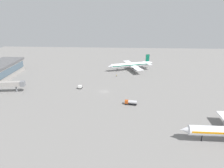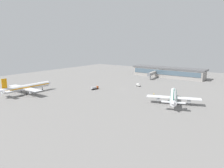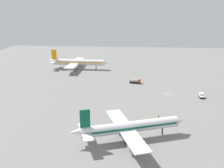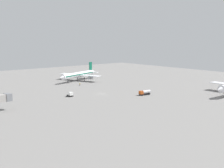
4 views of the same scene
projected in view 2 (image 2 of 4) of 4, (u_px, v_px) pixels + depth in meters
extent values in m
plane|color=gray|center=(124.00, 89.00, 172.08)|extent=(288.00, 288.00, 0.00)
cube|color=#9E9993|center=(168.00, 73.00, 229.93)|extent=(74.13, 16.92, 8.98)
cube|color=#4C6070|center=(165.00, 72.00, 222.86)|extent=(71.16, 0.30, 4.62)
cube|color=#59595B|center=(168.00, 68.00, 228.95)|extent=(77.09, 17.60, 1.54)
cylinder|color=white|center=(27.00, 87.00, 155.39)|extent=(4.43, 35.88, 3.94)
cone|color=white|center=(49.00, 83.00, 170.35)|extent=(3.80, 3.99, 3.74)
cone|color=white|center=(0.00, 91.00, 140.32)|extent=(3.22, 4.97, 3.15)
cube|color=orange|center=(27.00, 87.00, 155.33)|extent=(4.49, 34.45, 0.71)
cube|color=white|center=(25.00, 88.00, 154.06)|extent=(34.11, 6.20, 0.35)
cylinder|color=#A5A8AD|center=(18.00, 88.00, 159.96)|extent=(2.23, 4.69, 2.17)
cylinder|color=#A5A8AD|center=(33.00, 92.00, 148.69)|extent=(2.23, 4.69, 2.17)
cube|color=white|center=(5.00, 90.00, 142.68)|extent=(13.66, 3.40, 0.28)
cube|color=orange|center=(4.00, 83.00, 141.78)|extent=(0.47, 3.45, 6.31)
cylinder|color=black|center=(42.00, 89.00, 165.85)|extent=(0.47, 0.47, 2.76)
cylinder|color=black|center=(21.00, 92.00, 155.65)|extent=(0.47, 0.47, 2.76)
cylinder|color=black|center=(26.00, 93.00, 151.92)|extent=(0.47, 0.47, 2.76)
cylinder|color=white|center=(173.00, 96.00, 130.42)|extent=(14.92, 32.34, 3.65)
cone|color=white|center=(174.00, 90.00, 147.09)|extent=(4.51, 4.62, 3.46)
cone|color=white|center=(173.00, 103.00, 113.65)|extent=(4.32, 5.29, 2.92)
cube|color=#0C593F|center=(173.00, 96.00, 130.37)|extent=(14.52, 31.13, 0.66)
cube|color=white|center=(173.00, 98.00, 128.93)|extent=(31.36, 15.89, 0.33)
cylinder|color=#A5A8AD|center=(158.00, 99.00, 131.55)|extent=(3.37, 4.74, 2.00)
cylinder|color=#A5A8AD|center=(189.00, 101.00, 126.79)|extent=(3.37, 4.74, 2.00)
cube|color=white|center=(173.00, 102.00, 116.28)|extent=(12.84, 7.15, 0.26)
cube|color=#0C593F|center=(174.00, 94.00, 115.45)|extent=(1.47, 3.12, 5.83)
cylinder|color=black|center=(173.00, 97.00, 141.96)|extent=(0.44, 0.44, 2.55)
cylinder|color=black|center=(168.00, 102.00, 129.30)|extent=(0.44, 0.44, 2.55)
cylinder|color=black|center=(178.00, 103.00, 127.72)|extent=(0.44, 0.44, 2.55)
cube|color=black|center=(139.00, 86.00, 181.88)|extent=(3.27, 2.01, 0.30)
cube|color=white|center=(138.00, 84.00, 182.12)|extent=(1.87, 1.96, 1.60)
cube|color=#3F596B|center=(137.00, 84.00, 182.56)|extent=(0.14, 1.60, 0.90)
cube|color=white|center=(139.00, 85.00, 181.26)|extent=(1.47, 1.95, 0.50)
cylinder|color=black|center=(137.00, 86.00, 181.86)|extent=(0.81, 0.33, 0.80)
cylinder|color=black|center=(138.00, 85.00, 183.32)|extent=(0.81, 0.33, 0.80)
cylinder|color=black|center=(139.00, 86.00, 180.49)|extent=(0.81, 0.33, 0.80)
cylinder|color=black|center=(140.00, 86.00, 181.96)|extent=(0.81, 0.33, 0.80)
cube|color=black|center=(95.00, 89.00, 169.42)|extent=(2.83, 6.51, 0.30)
cube|color=#BF4C19|center=(97.00, 87.00, 170.80)|extent=(2.15, 2.07, 1.60)
cube|color=#3F596B|center=(98.00, 87.00, 171.31)|extent=(1.59, 0.32, 0.90)
cylinder|color=#B7B7BC|center=(94.00, 88.00, 168.60)|extent=(2.46, 4.72, 1.80)
cylinder|color=black|center=(96.00, 88.00, 171.64)|extent=(0.42, 0.84, 0.80)
cylinder|color=black|center=(98.00, 89.00, 170.32)|extent=(0.42, 0.84, 0.80)
cylinder|color=black|center=(92.00, 89.00, 168.58)|extent=(0.42, 0.84, 0.80)
cylinder|color=black|center=(93.00, 90.00, 167.26)|extent=(0.42, 0.84, 0.80)
cylinder|color=#1E2338|center=(154.00, 95.00, 150.01)|extent=(0.39, 0.39, 0.85)
cylinder|color=yellow|center=(154.00, 94.00, 149.87)|extent=(0.47, 0.47, 0.60)
sphere|color=tan|center=(154.00, 93.00, 149.79)|extent=(0.22, 0.22, 0.22)
cylinder|color=yellow|center=(154.00, 94.00, 149.78)|extent=(0.10, 0.10, 0.54)
cylinder|color=yellow|center=(154.00, 94.00, 149.95)|extent=(0.10, 0.10, 0.54)
cube|color=#9E9993|center=(153.00, 73.00, 221.53)|extent=(5.60, 21.02, 2.80)
cylinder|color=slate|center=(150.00, 77.00, 215.83)|extent=(0.90, 0.90, 3.80)
cube|color=slate|center=(149.00, 75.00, 211.62)|extent=(3.44, 2.83, 3.08)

